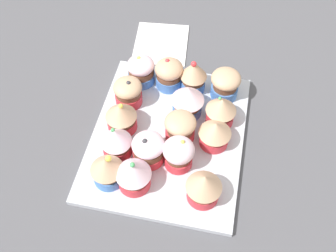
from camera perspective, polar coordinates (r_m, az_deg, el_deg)
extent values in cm
cube|color=#4C4C51|center=(83.52, 0.00, -2.28)|extent=(180.00, 180.00, 3.00)
cube|color=silver|center=(81.77, 0.00, -1.47)|extent=(36.67, 30.37, 1.20)
cylinder|color=#477AC6|center=(89.80, -3.79, 7.00)|extent=(5.88, 5.88, 2.29)
cylinder|color=brown|center=(88.42, -3.86, 7.83)|extent=(5.58, 5.58, 1.51)
ellipsoid|color=silver|center=(87.10, -3.93, 8.66)|extent=(5.91, 5.91, 3.62)
sphere|color=#EAD64C|center=(86.21, -4.22, 9.63)|extent=(0.89, 0.89, 0.89)
cylinder|color=#D1333D|center=(85.86, -5.61, 4.03)|extent=(5.72, 5.72, 2.58)
cylinder|color=brown|center=(84.45, -5.71, 4.83)|extent=(5.31, 5.31, 1.12)
ellipsoid|color=tan|center=(83.30, -5.79, 5.51)|extent=(6.03, 6.03, 3.23)
sphere|color=#333338|center=(82.07, -5.66, 6.11)|extent=(0.97, 0.97, 0.97)
cylinder|color=#D1333D|center=(82.05, -6.50, 0.54)|extent=(6.01, 6.01, 2.51)
cylinder|color=brown|center=(80.57, -6.62, 1.32)|extent=(5.73, 5.73, 1.21)
cone|color=tan|center=(78.74, -6.78, 2.34)|extent=(6.31, 6.31, 3.44)
sphere|color=#EAD64C|center=(77.15, -6.81, 2.74)|extent=(0.94, 0.94, 0.94)
cylinder|color=#D1333D|center=(78.84, -7.22, -3.07)|extent=(5.78, 5.78, 2.24)
cylinder|color=brown|center=(77.45, -7.34, -2.41)|extent=(5.43, 5.43, 1.09)
cone|color=silver|center=(75.62, -7.52, -1.49)|extent=(6.05, 6.05, 3.36)
sphere|color=#4CB266|center=(74.60, -7.90, -0.58)|extent=(0.81, 0.81, 0.81)
cylinder|color=#477AC6|center=(75.85, -8.48, -7.05)|extent=(5.70, 5.70, 2.25)
cylinder|color=brown|center=(74.27, -8.65, -6.37)|extent=(5.03, 5.03, 1.40)
cone|color=tan|center=(72.28, -8.88, -5.47)|extent=(6.17, 6.17, 3.23)
sphere|color=#EAD64C|center=(71.17, -8.51, -4.61)|extent=(1.15, 1.15, 1.15)
cylinder|color=#477AC6|center=(88.66, 0.14, 6.52)|extent=(5.85, 5.85, 2.65)
cylinder|color=brown|center=(87.23, 0.14, 7.38)|extent=(5.49, 5.49, 1.23)
ellipsoid|color=tan|center=(85.97, 0.15, 8.16)|extent=(6.07, 6.07, 3.74)
sphere|color=red|center=(85.18, -0.09, 9.28)|extent=(0.96, 0.96, 0.96)
cylinder|color=#D1333D|center=(77.45, -2.75, -4.12)|extent=(6.18, 6.18, 2.22)
cylinder|color=brown|center=(75.91, -2.81, -3.41)|extent=(5.90, 5.90, 1.40)
ellipsoid|color=silver|center=(74.42, -2.86, -2.68)|extent=(6.22, 6.22, 3.61)
sphere|color=#333338|center=(72.89, -3.32, -2.19)|extent=(1.03, 1.03, 1.03)
cylinder|color=#D1333D|center=(74.75, -4.82, -7.76)|extent=(6.03, 6.03, 2.39)
cylinder|color=brown|center=(73.09, -4.92, -7.07)|extent=(5.63, 5.63, 1.38)
cone|color=silver|center=(70.75, -5.08, -6.03)|extent=(6.60, 6.60, 4.00)
sphere|color=#4CB266|center=(68.94, -5.13, -5.55)|extent=(0.93, 0.93, 0.93)
cylinder|color=#477AC6|center=(88.00, 3.57, 5.90)|extent=(5.25, 5.25, 2.64)
cylinder|color=brown|center=(86.48, 3.64, 6.80)|extent=(4.87, 4.87, 1.44)
cone|color=tan|center=(84.52, 3.74, 8.03)|extent=(5.71, 5.71, 3.95)
sphere|color=red|center=(83.15, 3.71, 8.82)|extent=(1.19, 1.19, 1.19)
cylinder|color=#477AC6|center=(83.87, 2.76, 2.55)|extent=(6.14, 6.14, 2.43)
cylinder|color=brown|center=(82.30, 2.81, 3.42)|extent=(5.74, 5.74, 1.59)
cone|color=silver|center=(80.35, 2.88, 4.56)|extent=(6.80, 6.80, 3.47)
cylinder|color=#D1333D|center=(80.16, 1.74, -0.99)|extent=(5.87, 5.87, 2.28)
cylinder|color=brown|center=(78.61, 1.77, -0.20)|extent=(5.20, 5.20, 1.52)
ellipsoid|color=tan|center=(77.20, 1.80, 0.54)|extent=(6.25, 6.25, 3.24)
cylinder|color=#D1333D|center=(76.72, 1.48, -4.89)|extent=(5.38, 5.38, 2.29)
cylinder|color=brown|center=(75.22, 1.51, -4.20)|extent=(4.84, 4.84, 1.22)
ellipsoid|color=silver|center=(73.64, 1.54, -3.45)|extent=(6.00, 6.00, 4.16)
sphere|color=#EAD64C|center=(72.26, 2.09, -2.32)|extent=(0.85, 0.85, 0.85)
cylinder|color=#477AC6|center=(87.62, 8.02, 5.02)|extent=(5.81, 5.81, 2.56)
cylinder|color=brown|center=(86.10, 8.17, 5.90)|extent=(5.14, 5.14, 1.50)
ellipsoid|color=tan|center=(84.81, 8.31, 6.69)|extent=(6.34, 6.34, 3.35)
cylinder|color=#D1333D|center=(82.97, 7.39, 1.27)|extent=(5.72, 5.72, 2.54)
cylinder|color=brown|center=(81.54, 7.53, 2.04)|extent=(5.22, 5.22, 1.09)
cone|color=tan|center=(79.87, 7.69, 2.98)|extent=(6.25, 6.25, 3.20)
sphere|color=#4CB266|center=(78.96, 7.42, 3.95)|extent=(0.64, 0.64, 0.64)
cylinder|color=#D1333D|center=(80.05, 6.61, -1.59)|extent=(5.78, 5.78, 2.32)
cylinder|color=brown|center=(78.67, 6.73, -0.91)|extent=(5.42, 5.42, 1.04)
cone|color=tan|center=(77.06, 6.87, -0.07)|extent=(6.46, 6.46, 2.92)
cylinder|color=#D1333D|center=(73.61, 5.00, -9.55)|extent=(5.87, 5.87, 2.36)
cylinder|color=brown|center=(71.92, 5.10, -8.89)|extent=(5.60, 5.60, 1.43)
cone|color=tan|center=(69.74, 5.25, -7.98)|extent=(6.54, 6.54, 3.49)
cube|color=white|center=(100.38, -1.00, 11.75)|extent=(15.68, 14.21, 0.60)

